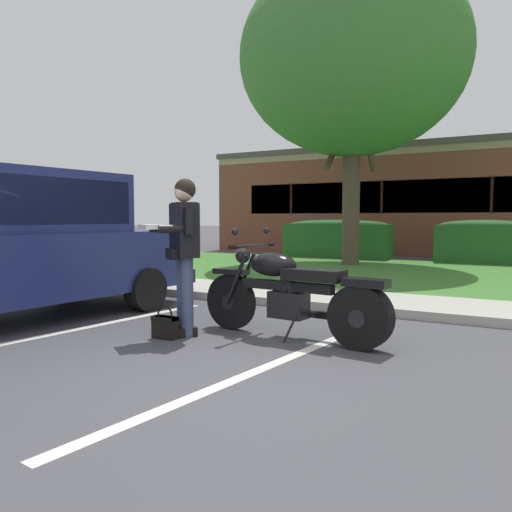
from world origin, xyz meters
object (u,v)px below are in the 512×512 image
Objects in this scene: motorcycle at (298,294)px; shade_tree at (353,59)px; parked_suv_adjacent at (3,245)px; hedge_left at (337,238)px; hedge_center_left at (483,241)px; rider_person at (182,244)px; brick_building at (502,201)px; handbag at (165,325)px.

motorcycle is 9.68m from shade_tree.
hedge_left is at bearing 89.20° from parked_suv_adjacent.
hedge_left is (-3.38, 10.26, 0.17)m from motorcycle.
hedge_center_left is at bearing 85.34° from motorcycle.
brick_building is at bearing 83.46° from rider_person.
brick_building reaches higher than rider_person.
shade_tree reaches higher than rider_person.
motorcycle is 1.35m from rider_person.
motorcycle is 0.92× the size of hedge_center_left.
shade_tree reaches higher than parked_suv_adjacent.
parked_suv_adjacent is at bearing -90.80° from hedge_left.
brick_building reaches higher than motorcycle.
shade_tree is at bearing 96.84° from rider_person.
rider_person is 17.50m from brick_building.
hedge_left is at bearing -180.00° from hedge_center_left.
motorcycle is 1.45m from handbag.
hedge_left is at bearing 118.53° from shade_tree.
rider_person is at bearing 68.31° from handbag.
parked_suv_adjacent is 0.63× the size of shade_tree.
hedge_center_left is (4.37, 11.20, -0.30)m from parked_suv_adjacent.
rider_person is 0.51× the size of hedge_left.
hedge_center_left is at bearing 0.00° from hedge_left.
hedge_left is at bearing 108.21° from motorcycle.
handbag is 2.44m from parked_suv_adjacent.
rider_person is 0.08× the size of brick_building.
handbag is (-1.24, -0.66, -0.34)m from motorcycle.
handbag is at bearing -100.79° from hedge_center_left.
handbag is 0.07× the size of parked_suv_adjacent.
hedge_center_left is at bearing -89.95° from brick_building.
rider_person is at bearing -96.54° from brick_building.
brick_building is at bearing 57.71° from hedge_left.
rider_person is 2.42m from parked_suv_adjacent.
parked_suv_adjacent is 18.41m from brick_building.
parked_suv_adjacent is 12.03m from hedge_center_left.
handbag is 0.02× the size of brick_building.
hedge_left is at bearing 101.68° from rider_person.
brick_building is (-0.01, 6.66, 1.28)m from hedge_center_left.
motorcycle is 3.69m from parked_suv_adjacent.
rider_person is (-1.16, -0.45, 0.53)m from motorcycle.
brick_building is at bearing 71.20° from shade_tree.
handbag is 0.05× the size of shade_tree.
parked_suv_adjacent is at bearing -165.00° from motorcycle.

